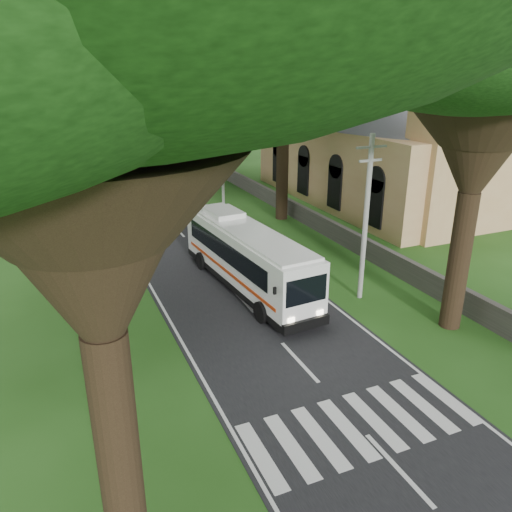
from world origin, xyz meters
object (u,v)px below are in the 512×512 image
(pole_near, at_px, (366,216))
(pedestrian, at_px, (51,276))
(church, at_px, (382,142))
(distant_car_b, at_px, (100,150))
(pole_far, at_px, (164,127))
(coach_bus, at_px, (247,256))
(pole_mid, at_px, (222,153))
(distant_car_c, at_px, (109,144))
(distant_car_a, at_px, (104,181))

(pole_near, xyz_separation_m, pedestrian, (-13.97, 6.64, -3.30))
(church, height_order, pole_near, church)
(distant_car_b, bearing_deg, pole_far, -45.73)
(coach_bus, height_order, distant_car_b, coach_bus)
(distant_car_b, bearing_deg, church, -51.90)
(pole_mid, relative_size, pole_far, 1.00)
(church, height_order, distant_car_b, church)
(pole_far, relative_size, distant_car_c, 1.69)
(distant_car_b, relative_size, distant_car_c, 0.80)
(pole_near, bearing_deg, coach_bus, 144.67)
(coach_bus, xyz_separation_m, distant_car_c, (0.00, 50.02, -1.02))
(coach_bus, relative_size, pedestrian, 6.34)
(pole_mid, xyz_separation_m, pedestrian, (-13.97, -13.36, -3.30))
(pole_near, height_order, pole_far, same)
(pole_mid, relative_size, distant_car_a, 1.87)
(coach_bus, distance_m, distant_car_b, 45.72)
(church, xyz_separation_m, pole_mid, (-12.36, 4.45, -0.73))
(pole_near, bearing_deg, pole_mid, 90.00)
(distant_car_b, distance_m, distant_car_c, 4.67)
(pole_far, distance_m, distant_car_a, 14.14)
(pole_far, relative_size, distant_car_b, 2.11)
(pole_far, bearing_deg, church, -63.18)
(pole_far, distance_m, distant_car_c, 14.57)
(pole_mid, bearing_deg, distant_car_b, 102.48)
(church, distance_m, pole_near, 19.88)
(pole_near, distance_m, distant_car_a, 30.63)
(distant_car_b, bearing_deg, distant_car_c, 77.14)
(pedestrian, bearing_deg, distant_car_a, -23.83)
(coach_bus, height_order, pedestrian, coach_bus)
(pole_mid, distance_m, coach_bus, 17.49)
(distant_car_a, bearing_deg, pole_near, 95.59)
(church, relative_size, pole_near, 3.00)
(pole_mid, bearing_deg, church, -19.81)
(distant_car_a, height_order, pedestrian, pedestrian)
(pole_near, xyz_separation_m, pole_far, (0.00, 40.00, 0.00))
(distant_car_a, bearing_deg, church, 136.12)
(pole_near, height_order, coach_bus, pole_near)
(distant_car_b, distance_m, pedestrian, 43.04)
(church, height_order, pole_mid, church)
(pole_far, bearing_deg, pole_mid, -90.00)
(pedestrian, bearing_deg, pole_near, -125.63)
(coach_bus, relative_size, distant_car_b, 2.93)
(pole_mid, relative_size, distant_car_c, 1.69)
(pole_far, distance_m, coach_bus, 37.05)
(church, distance_m, coach_bus, 21.22)
(church, distance_m, distant_car_c, 41.69)
(distant_car_a, distance_m, pedestrian, 23.24)
(distant_car_b, relative_size, pedestrian, 2.16)
(pole_near, bearing_deg, distant_car_b, 97.47)
(pole_far, height_order, distant_car_b, pole_far)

